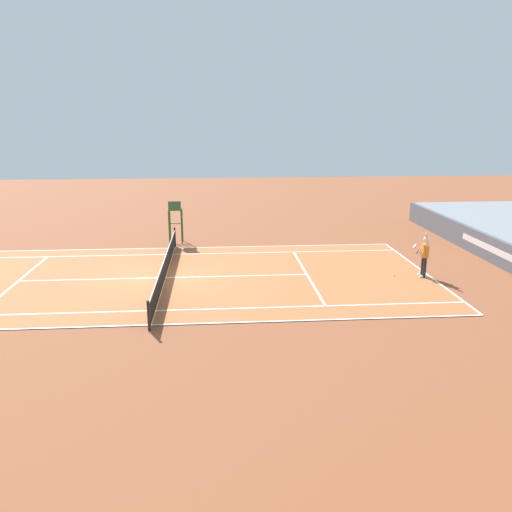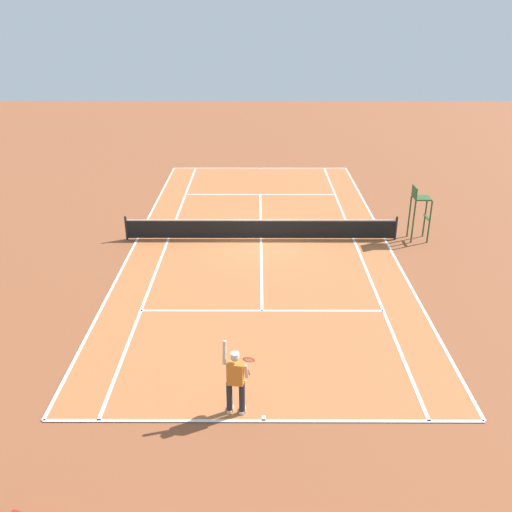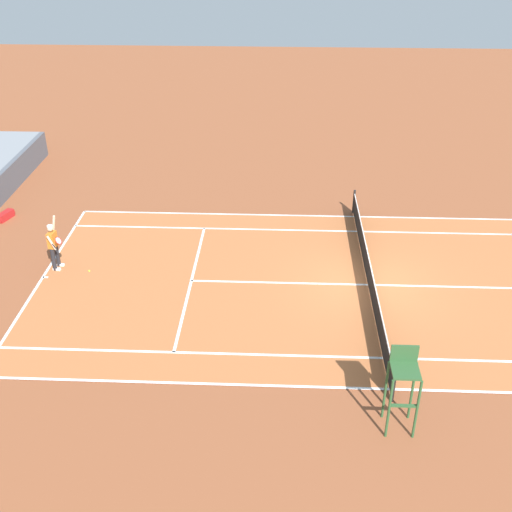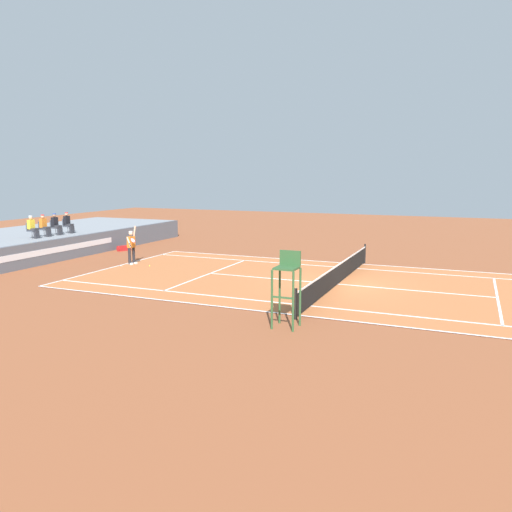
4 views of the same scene
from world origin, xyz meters
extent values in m
plane|color=brown|center=(0.00, 0.00, 0.00)|extent=(80.00, 80.00, 0.00)
cube|color=#B76638|center=(0.00, 0.00, 0.01)|extent=(10.98, 23.78, 0.02)
cube|color=white|center=(0.00, 11.89, 0.02)|extent=(10.98, 0.10, 0.01)
cube|color=white|center=(-5.49, 0.00, 0.02)|extent=(0.10, 23.78, 0.01)
cube|color=white|center=(5.49, 0.00, 0.02)|extent=(0.10, 23.78, 0.01)
cube|color=white|center=(-4.11, 0.00, 0.02)|extent=(0.10, 23.78, 0.01)
cube|color=white|center=(4.11, 0.00, 0.02)|extent=(0.10, 23.78, 0.01)
cube|color=white|center=(0.00, 6.40, 0.02)|extent=(8.22, 0.10, 0.01)
cube|color=white|center=(0.00, 0.00, 0.02)|extent=(0.10, 12.80, 0.01)
cube|color=white|center=(0.00, 11.79, 0.02)|extent=(0.10, 0.20, 0.01)
cylinder|color=black|center=(-5.94, 0.00, 0.54)|extent=(0.10, 0.10, 1.07)
cylinder|color=black|center=(5.94, 0.00, 0.54)|extent=(0.10, 0.10, 1.07)
cube|color=black|center=(0.00, 0.00, 0.48)|extent=(11.78, 0.02, 0.84)
cube|color=white|center=(0.00, 0.00, 0.90)|extent=(11.78, 0.03, 0.06)
cylinder|color=#232328|center=(0.86, 11.55, 0.46)|extent=(0.15, 0.15, 0.92)
cylinder|color=#232328|center=(0.54, 11.59, 0.46)|extent=(0.15, 0.15, 0.92)
cube|color=white|center=(0.85, 11.49, 0.05)|extent=(0.15, 0.29, 0.10)
cube|color=white|center=(0.53, 11.53, 0.05)|extent=(0.15, 0.29, 0.10)
cube|color=orange|center=(0.70, 11.57, 1.22)|extent=(0.43, 0.29, 0.60)
sphere|color=beige|center=(0.70, 11.57, 1.69)|extent=(0.22, 0.22, 0.22)
cylinder|color=white|center=(0.70, 11.57, 1.78)|extent=(0.21, 0.21, 0.06)
cylinder|color=beige|center=(0.95, 11.51, 1.78)|extent=(0.12, 0.22, 0.61)
cylinder|color=beige|center=(0.43, 11.51, 1.24)|extent=(0.13, 0.34, 0.56)
cylinder|color=black|center=(0.37, 11.39, 1.11)|extent=(0.06, 0.19, 0.25)
torus|color=red|center=(0.37, 11.21, 1.37)|extent=(0.33, 0.23, 0.26)
cylinder|color=silver|center=(0.37, 11.21, 1.37)|extent=(0.29, 0.19, 0.22)
sphere|color=#D1E533|center=(0.50, 10.30, 0.03)|extent=(0.07, 0.07, 0.07)
cylinder|color=#2D562D|center=(-7.27, -0.35, 0.95)|extent=(0.07, 0.07, 1.90)
cylinder|color=#2D562D|center=(-7.27, 0.35, 0.95)|extent=(0.07, 0.07, 1.90)
cylinder|color=#2D562D|center=(-6.57, -0.35, 0.95)|extent=(0.07, 0.07, 1.90)
cylinder|color=#2D562D|center=(-6.57, 0.35, 0.95)|extent=(0.07, 0.07, 1.90)
cube|color=#2D562D|center=(-6.92, 0.00, 1.93)|extent=(0.70, 0.70, 0.06)
cube|color=#2D562D|center=(-6.57, 0.00, 2.20)|extent=(0.06, 0.70, 0.48)
cube|color=#2D562D|center=(-7.23, 0.00, 1.04)|extent=(0.10, 0.70, 0.04)
cube|color=red|center=(4.65, 15.10, 0.16)|extent=(0.90, 0.57, 0.32)
cylinder|color=red|center=(5.05, 14.97, 0.16)|extent=(0.16, 0.32, 0.32)
camera|label=1|loc=(22.36, 2.32, 6.94)|focal=36.31mm
camera|label=2|loc=(0.16, 22.79, 9.40)|focal=38.98mm
camera|label=3|loc=(-19.19, 3.21, 12.30)|focal=44.08mm
camera|label=4|loc=(-21.81, -5.26, 4.85)|focal=35.87mm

